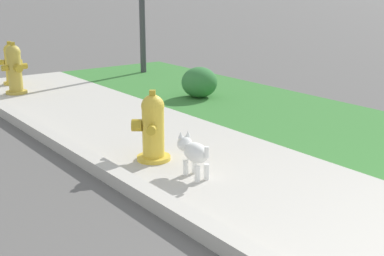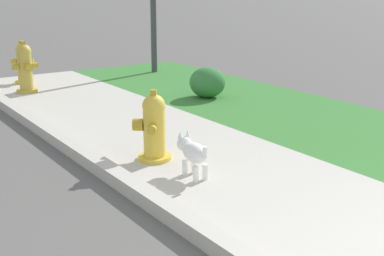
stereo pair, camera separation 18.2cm
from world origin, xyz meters
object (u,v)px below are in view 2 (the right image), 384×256
object	(u,v)px
fire_hydrant_at_driveway	(23,63)
fire_hydrant_by_grass_verge	(25,68)
fire_hydrant_near_corner	(154,127)
shrub_bush_mid_verge	(207,82)
small_white_dog	(193,152)

from	to	relation	value
fire_hydrant_at_driveway	fire_hydrant_by_grass_verge	xyz separation A→B (m)	(0.79, -0.20, 0.04)
fire_hydrant_near_corner	shrub_bush_mid_verge	world-z (taller)	fire_hydrant_near_corner
fire_hydrant_by_grass_verge	shrub_bush_mid_verge	world-z (taller)	fire_hydrant_by_grass_verge
fire_hydrant_at_driveway	fire_hydrant_by_grass_verge	bearing A→B (deg)	-73.07
fire_hydrant_by_grass_verge	small_white_dog	bearing A→B (deg)	89.25
fire_hydrant_near_corner	fire_hydrant_by_grass_verge	size ratio (longest dim) A/B	0.88
fire_hydrant_at_driveway	small_white_dog	size ratio (longest dim) A/B	1.59
fire_hydrant_near_corner	small_white_dog	xyz separation A→B (m)	(0.59, 0.05, -0.10)
fire_hydrant_near_corner	small_white_dog	distance (m)	0.60
fire_hydrant_near_corner	fire_hydrant_by_grass_verge	xyz separation A→B (m)	(-3.91, -0.01, 0.05)
fire_hydrant_by_grass_verge	shrub_bush_mid_verge	size ratio (longest dim) A/B	1.49
fire_hydrant_near_corner	small_white_dog	size ratio (longest dim) A/B	1.54
fire_hydrant_near_corner	shrub_bush_mid_verge	distance (m)	2.95
fire_hydrant_at_driveway	shrub_bush_mid_verge	size ratio (longest dim) A/B	1.35
shrub_bush_mid_verge	small_white_dog	bearing A→B (deg)	-38.22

